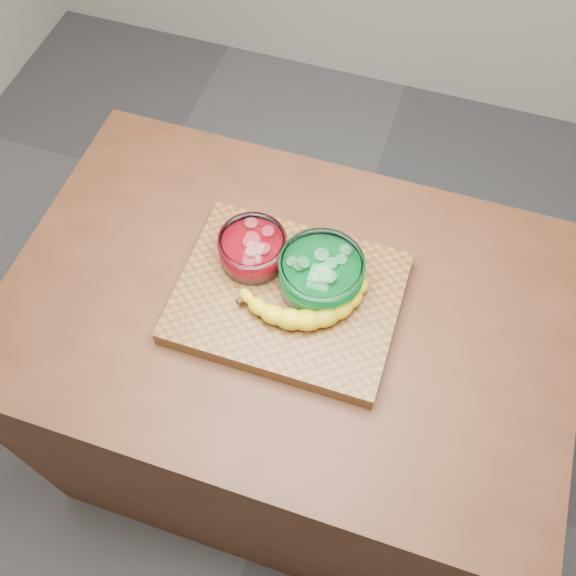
% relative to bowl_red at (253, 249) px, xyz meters
% --- Properties ---
extents(ground, '(3.50, 3.50, 0.00)m').
position_rel_bowl_red_xyz_m(ground, '(0.10, -0.06, -0.97)').
color(ground, '#515256').
rests_on(ground, ground).
extents(counter, '(1.20, 0.80, 0.90)m').
position_rel_bowl_red_xyz_m(counter, '(0.10, -0.06, -0.52)').
color(counter, '#4E2A17').
rests_on(counter, ground).
extents(cutting_board, '(0.45, 0.35, 0.04)m').
position_rel_bowl_red_xyz_m(cutting_board, '(0.10, -0.06, -0.05)').
color(cutting_board, brown).
rests_on(cutting_board, counter).
extents(bowl_red, '(0.14, 0.14, 0.07)m').
position_rel_bowl_red_xyz_m(bowl_red, '(0.00, 0.00, 0.00)').
color(bowl_red, white).
rests_on(bowl_red, cutting_board).
extents(bowl_green, '(0.17, 0.17, 0.08)m').
position_rel_bowl_red_xyz_m(bowl_green, '(0.15, -0.02, 0.01)').
color(bowl_green, white).
rests_on(bowl_green, cutting_board).
extents(banana, '(0.28, 0.18, 0.04)m').
position_rel_bowl_red_xyz_m(banana, '(0.13, -0.07, -0.01)').
color(banana, gold).
rests_on(banana, cutting_board).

